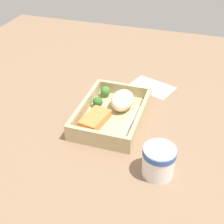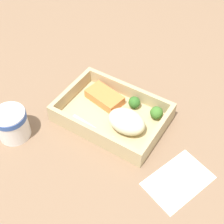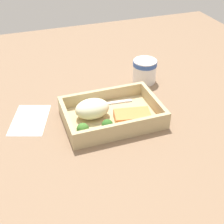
% 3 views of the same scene
% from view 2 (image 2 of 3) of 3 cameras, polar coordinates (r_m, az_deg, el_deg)
% --- Properties ---
extents(ground_plane, '(1.60, 1.60, 0.02)m').
position_cam_2_polar(ground_plane, '(0.84, 0.00, -1.69)').
color(ground_plane, '#80644B').
extents(takeout_tray, '(0.28, 0.19, 0.01)m').
position_cam_2_polar(takeout_tray, '(0.83, 0.00, -0.97)').
color(takeout_tray, tan).
rests_on(takeout_tray, ground_plane).
extents(tray_rim, '(0.28, 0.19, 0.04)m').
position_cam_2_polar(tray_rim, '(0.81, 0.00, 0.23)').
color(tray_rim, tan).
rests_on(tray_rim, takeout_tray).
extents(salmon_fillet, '(0.11, 0.07, 0.03)m').
position_cam_2_polar(salmon_fillet, '(0.86, -1.37, 2.74)').
color(salmon_fillet, orange).
rests_on(salmon_fillet, takeout_tray).
extents(mashed_potatoes, '(0.10, 0.07, 0.06)m').
position_cam_2_polar(mashed_potatoes, '(0.78, 2.68, -1.74)').
color(mashed_potatoes, beige).
rests_on(mashed_potatoes, takeout_tray).
extents(broccoli_floret_1, '(0.03, 0.03, 0.04)m').
position_cam_2_polar(broccoli_floret_1, '(0.84, 4.10, 1.75)').
color(broccoli_floret_1, '#80A762').
rests_on(broccoli_floret_1, takeout_tray).
extents(broccoli_floret_2, '(0.03, 0.03, 0.04)m').
position_cam_2_polar(broccoli_floret_2, '(0.82, 8.13, -0.16)').
color(broccoli_floret_2, '#88A965').
rests_on(broccoli_floret_2, takeout_tray).
extents(fork, '(0.16, 0.03, 0.00)m').
position_cam_2_polar(fork, '(0.79, -2.32, -3.78)').
color(fork, silver).
rests_on(fork, takeout_tray).
extents(paper_cup, '(0.08, 0.08, 0.08)m').
position_cam_2_polar(paper_cup, '(0.81, -17.90, -1.92)').
color(paper_cup, white).
rests_on(paper_cup, ground_plane).
extents(receipt_slip, '(0.14, 0.18, 0.00)m').
position_cam_2_polar(receipt_slip, '(0.74, 12.03, -12.15)').
color(receipt_slip, white).
rests_on(receipt_slip, ground_plane).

